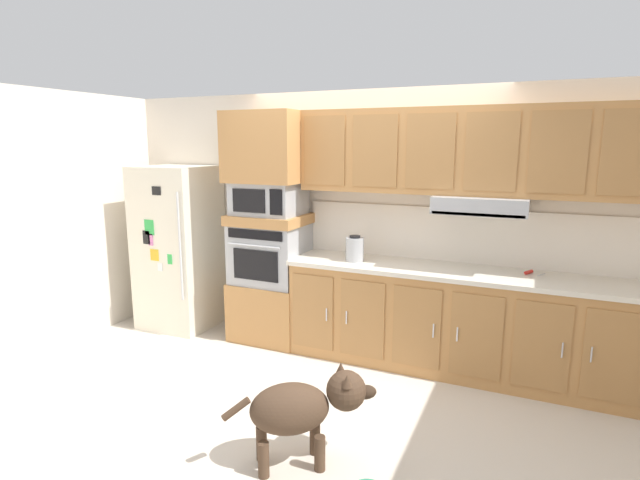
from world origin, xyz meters
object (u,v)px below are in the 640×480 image
refrigerator (179,247)px  dog (304,406)px  electric_kettle (355,249)px  built_in_oven (270,253)px  microwave (269,198)px  screwdriver (530,272)px

refrigerator → dog: refrigerator is taller
electric_kettle → dog: 1.84m
built_in_oven → microwave: microwave is taller
refrigerator → built_in_oven: 1.11m
built_in_oven → screwdriver: bearing=2.6°
electric_kettle → screwdriver: bearing=6.0°
microwave → screwdriver: size_ratio=3.91×
microwave → dog: (1.22, -1.75, -1.07)m
screwdriver → microwave: bearing=-177.4°
dog → refrigerator: bearing=109.7°
built_in_oven → microwave: bearing=-0.8°
refrigerator → screwdriver: bearing=2.9°
built_in_oven → dog: size_ratio=0.83×
electric_kettle → dog: size_ratio=0.29×
microwave → screwdriver: 2.49m
screwdriver → dog: size_ratio=0.20×
electric_kettle → microwave: bearing=177.1°
screwdriver → dog: 2.28m
refrigerator → screwdriver: 3.55m
built_in_oven → refrigerator: bearing=-176.5°
built_in_oven → microwave: 0.56m
refrigerator → screwdriver: refrigerator is taller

